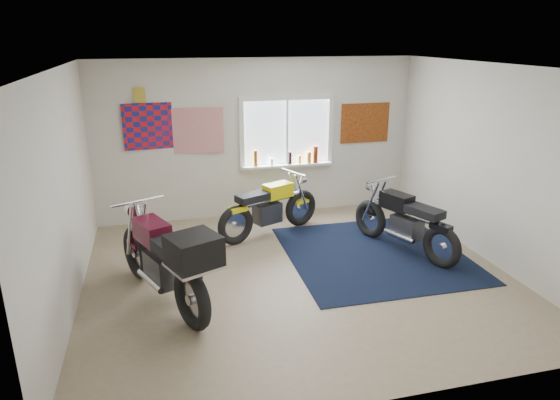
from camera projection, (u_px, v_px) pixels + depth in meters
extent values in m
plane|color=#9E896B|center=(297.00, 275.00, 6.66)|extent=(5.50, 5.50, 0.00)
plane|color=white|center=(300.00, 67.00, 5.81)|extent=(5.50, 5.50, 0.00)
plane|color=silver|center=(258.00, 139.00, 8.53)|extent=(5.50, 0.00, 5.50)
plane|color=silver|center=(387.00, 262.00, 3.93)|extent=(5.50, 0.00, 5.50)
plane|color=silver|center=(64.00, 194.00, 5.60)|extent=(0.00, 5.00, 5.00)
plane|color=silver|center=(490.00, 165.00, 6.87)|extent=(0.00, 5.00, 5.00)
cube|color=black|center=(375.00, 254.00, 7.29)|extent=(2.53, 2.63, 0.01)
cube|color=white|center=(287.00, 132.00, 8.60)|extent=(1.50, 0.02, 1.10)
cube|color=white|center=(287.00, 98.00, 8.40)|extent=(1.66, 0.06, 0.08)
cube|color=white|center=(287.00, 165.00, 8.78)|extent=(1.66, 0.06, 0.08)
cube|color=white|center=(242.00, 134.00, 8.41)|extent=(0.08, 0.06, 1.10)
cube|color=white|center=(330.00, 130.00, 8.77)|extent=(0.08, 0.06, 1.10)
cube|color=white|center=(287.00, 132.00, 8.59)|extent=(0.04, 0.06, 1.10)
cube|color=white|center=(287.00, 165.00, 8.72)|extent=(1.60, 0.16, 0.04)
cylinder|color=#8D4F14|center=(256.00, 158.00, 8.52)|extent=(0.07, 0.07, 0.28)
cylinder|color=white|center=(272.00, 162.00, 8.62)|extent=(0.06, 0.06, 0.12)
cylinder|color=black|center=(290.00, 158.00, 8.68)|extent=(0.06, 0.06, 0.22)
cylinder|color=gold|center=(300.00, 160.00, 8.73)|extent=(0.05, 0.05, 0.14)
cylinder|color=maroon|center=(316.00, 154.00, 8.77)|extent=(0.09, 0.09, 0.30)
cylinder|color=orange|center=(309.00, 157.00, 8.76)|extent=(0.08, 0.08, 0.20)
plane|color=red|center=(155.00, 126.00, 8.03)|extent=(1.00, 0.07, 1.00)
plane|color=red|center=(196.00, 131.00, 8.19)|extent=(0.90, 0.09, 0.90)
cube|color=gold|center=(139.00, 95.00, 7.82)|extent=(0.18, 0.02, 0.24)
cube|color=#A54C14|center=(365.00, 123.00, 8.90)|extent=(0.90, 0.03, 0.70)
torus|color=black|center=(301.00, 208.00, 8.32)|extent=(0.62, 0.36, 0.62)
torus|color=black|center=(236.00, 225.00, 7.56)|extent=(0.62, 0.36, 0.62)
cylinder|color=silver|center=(301.00, 208.00, 8.32)|extent=(0.13, 0.13, 0.10)
cylinder|color=silver|center=(236.00, 225.00, 7.56)|extent=(0.13, 0.13, 0.10)
cylinder|color=silver|center=(270.00, 200.00, 7.85)|extent=(1.10, 0.55, 0.08)
cube|color=#333336|center=(267.00, 213.00, 7.89)|extent=(0.49, 0.41, 0.31)
cylinder|color=silver|center=(262.00, 216.00, 8.03)|extent=(0.49, 0.27, 0.06)
cube|color=yellow|center=(278.00, 190.00, 7.91)|extent=(0.52, 0.41, 0.22)
cube|color=black|center=(253.00, 197.00, 7.63)|extent=(0.57, 0.44, 0.11)
cube|color=yellow|center=(238.00, 209.00, 7.51)|extent=(0.31, 0.25, 0.07)
cube|color=yellow|center=(301.00, 202.00, 8.28)|extent=(0.29, 0.22, 0.05)
cylinder|color=silver|center=(293.00, 173.00, 8.02)|extent=(0.26, 0.54, 0.03)
cylinder|color=silver|center=(302.00, 179.00, 8.17)|extent=(0.14, 0.17, 0.15)
torus|color=black|center=(370.00, 219.00, 7.84)|extent=(0.34, 0.61, 0.61)
torus|color=black|center=(442.00, 247.00, 6.81)|extent=(0.34, 0.61, 0.61)
cylinder|color=silver|center=(370.00, 219.00, 7.84)|extent=(0.13, 0.13, 0.11)
cylinder|color=silver|center=(442.00, 247.00, 6.81)|extent=(0.13, 0.13, 0.11)
cylinder|color=silver|center=(405.00, 213.00, 7.23)|extent=(0.53, 1.16, 0.09)
cube|color=#333336|center=(407.00, 227.00, 7.26)|extent=(0.41, 0.50, 0.33)
cylinder|color=silver|center=(399.00, 236.00, 7.21)|extent=(0.26, 0.52, 0.07)
cube|color=black|center=(397.00, 201.00, 7.32)|extent=(0.41, 0.54, 0.23)
cube|color=black|center=(425.00, 212.00, 6.94)|extent=(0.45, 0.59, 0.12)
cube|color=black|center=(441.00, 227.00, 6.76)|extent=(0.25, 0.33, 0.08)
cube|color=black|center=(371.00, 212.00, 7.81)|extent=(0.23, 0.30, 0.05)
cylinder|color=silver|center=(381.00, 180.00, 7.49)|extent=(0.57, 0.26, 0.03)
cylinder|color=silver|center=(371.00, 186.00, 7.69)|extent=(0.18, 0.15, 0.15)
torus|color=black|center=(137.00, 252.00, 6.52)|extent=(0.41, 0.70, 0.71)
torus|color=black|center=(192.00, 299.00, 5.37)|extent=(0.41, 0.70, 0.71)
cylinder|color=silver|center=(137.00, 252.00, 6.52)|extent=(0.15, 0.15, 0.12)
cylinder|color=silver|center=(192.00, 299.00, 5.37)|extent=(0.15, 0.15, 0.12)
cylinder|color=silver|center=(160.00, 248.00, 5.84)|extent=(0.63, 1.30, 0.10)
cube|color=#333336|center=(163.00, 269.00, 5.87)|extent=(0.47, 0.57, 0.37)
cylinder|color=silver|center=(150.00, 281.00, 5.81)|extent=(0.31, 0.58, 0.08)
cube|color=#450B1A|center=(152.00, 231.00, 5.94)|extent=(0.47, 0.61, 0.26)
cube|color=black|center=(174.00, 249.00, 5.51)|extent=(0.51, 0.67, 0.13)
cube|color=#450B1A|center=(188.00, 272.00, 5.31)|extent=(0.29, 0.37, 0.09)
cube|color=#450B1A|center=(136.00, 243.00, 6.48)|extent=(0.26, 0.34, 0.05)
cylinder|color=silver|center=(138.00, 201.00, 6.13)|extent=(0.63, 0.30, 0.04)
cylinder|color=silver|center=(132.00, 210.00, 6.35)|extent=(0.20, 0.17, 0.17)
cube|color=black|center=(194.00, 251.00, 5.10)|extent=(0.63, 0.61, 0.33)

